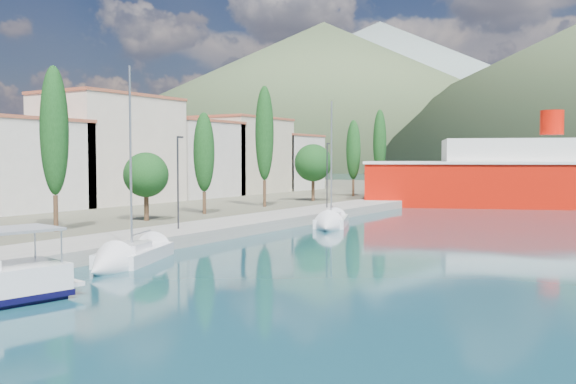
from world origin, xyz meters
The scene contains 8 objects.
ground centered at (0.00, 120.00, 0.00)m, with size 1400.00×1400.00×0.00m, color #143E4A.
quay centered at (-9.00, 26.00, 0.40)m, with size 5.00×88.00×0.80m, color gray.
land_strip centered at (-47.00, 36.00, 0.35)m, with size 70.00×148.00×0.70m, color #565644.
town_buildings centered at (-32.00, 36.91, 5.57)m, with size 9.20×69.20×11.30m.
tree_row centered at (-15.29, 33.88, 5.99)m, with size 4.13×64.29×11.75m.
lamp_posts centered at (-9.00, 14.18, 4.08)m, with size 0.15×45.34×6.06m.
sailboat_near centered at (-4.75, 5.62, 0.30)m, with size 4.92×8.01×11.06m.
sailboat_mid centered at (-4.01, 26.92, 0.31)m, with size 4.89×7.74×10.86m.
Camera 1 is at (18.70, -17.19, 5.41)m, focal length 40.00 mm.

